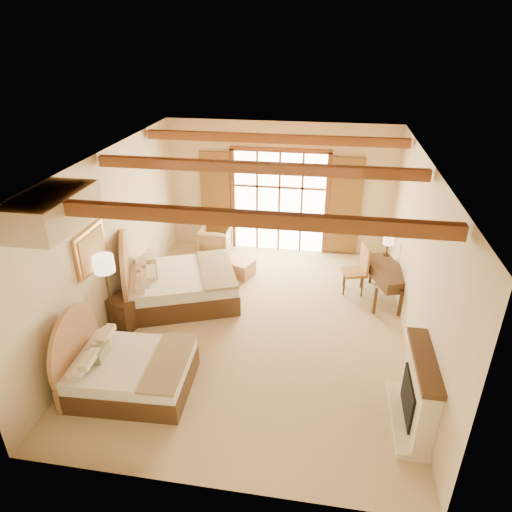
% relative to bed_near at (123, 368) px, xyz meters
% --- Properties ---
extents(floor, '(7.00, 7.00, 0.00)m').
position_rel_bed_near_xyz_m(floor, '(1.79, 1.97, -0.36)').
color(floor, tan).
rests_on(floor, ground).
extents(wall_back, '(5.50, 0.00, 5.50)m').
position_rel_bed_near_xyz_m(wall_back, '(1.79, 5.47, 1.24)').
color(wall_back, beige).
rests_on(wall_back, ground).
extents(wall_left, '(0.00, 7.00, 7.00)m').
position_rel_bed_near_xyz_m(wall_left, '(-0.96, 1.97, 1.24)').
color(wall_left, beige).
rests_on(wall_left, ground).
extents(wall_right, '(0.00, 7.00, 7.00)m').
position_rel_bed_near_xyz_m(wall_right, '(4.54, 1.97, 1.24)').
color(wall_right, beige).
rests_on(wall_right, ground).
extents(ceiling, '(7.00, 7.00, 0.00)m').
position_rel_bed_near_xyz_m(ceiling, '(1.79, 1.97, 2.84)').
color(ceiling, '#AD7239').
rests_on(ceiling, ground).
extents(ceiling_beams, '(5.39, 4.60, 0.18)m').
position_rel_bed_near_xyz_m(ceiling_beams, '(1.79, 1.97, 2.72)').
color(ceiling_beams, brown).
rests_on(ceiling_beams, ceiling).
extents(french_doors, '(3.95, 0.08, 2.60)m').
position_rel_bed_near_xyz_m(french_doors, '(1.79, 5.41, 0.89)').
color(french_doors, white).
rests_on(french_doors, ground).
extents(fireplace, '(0.46, 1.40, 1.16)m').
position_rel_bed_near_xyz_m(fireplace, '(4.39, -0.03, 0.15)').
color(fireplace, beige).
rests_on(fireplace, ground).
extents(painting, '(0.06, 0.95, 0.75)m').
position_rel_bed_near_xyz_m(painting, '(-0.91, 1.22, 1.39)').
color(painting, '#CC9248').
rests_on(painting, wall_left).
extents(canopy_valance, '(0.70, 1.40, 0.45)m').
position_rel_bed_near_xyz_m(canopy_valance, '(-0.61, -0.03, 2.59)').
color(canopy_valance, beige).
rests_on(canopy_valance, ceiling).
extents(bed_near, '(1.89, 1.46, 1.20)m').
position_rel_bed_near_xyz_m(bed_near, '(0.00, 0.00, 0.00)').
color(bed_near, '#452819').
rests_on(bed_near, floor).
extents(bed_far, '(2.75, 2.33, 1.44)m').
position_rel_bed_near_xyz_m(bed_far, '(-0.04, 2.60, 0.07)').
color(bed_far, '#452819').
rests_on(bed_far, floor).
extents(nightstand, '(0.64, 0.64, 0.60)m').
position_rel_bed_near_xyz_m(nightstand, '(-0.66, 1.58, -0.06)').
color(nightstand, '#452819').
rests_on(nightstand, floor).
extents(floor_lamp, '(0.35, 0.35, 1.67)m').
position_rel_bed_near_xyz_m(floor_lamp, '(-0.71, 1.19, 1.05)').
color(floor_lamp, '#342717').
rests_on(floor_lamp, floor).
extents(armchair, '(0.74, 0.76, 0.69)m').
position_rel_bed_near_xyz_m(armchair, '(0.27, 4.89, -0.02)').
color(armchair, '#A38050').
rests_on(armchair, floor).
extents(ottoman, '(0.65, 0.65, 0.37)m').
position_rel_bed_near_xyz_m(ottoman, '(1.12, 3.85, -0.18)').
color(ottoman, '#9E6F4D').
rests_on(ottoman, floor).
extents(desk, '(0.99, 1.47, 0.73)m').
position_rel_bed_near_xyz_m(desk, '(4.26, 3.38, 0.03)').
color(desk, '#452819').
rests_on(desk, floor).
extents(desk_chair, '(0.58, 0.58, 1.06)m').
position_rel_bed_near_xyz_m(desk_chair, '(3.65, 3.56, -0.03)').
color(desk_chair, olive).
rests_on(desk_chair, floor).
extents(desk_lamp, '(0.22, 0.22, 0.45)m').
position_rel_bed_near_xyz_m(desk_lamp, '(4.29, 3.95, 0.70)').
color(desk_lamp, '#342717').
rests_on(desk_lamp, desk).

